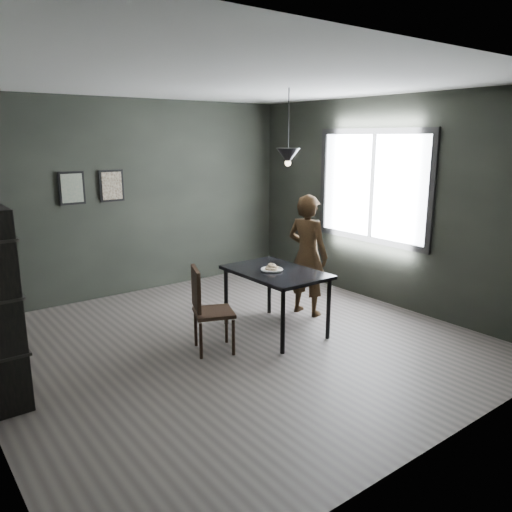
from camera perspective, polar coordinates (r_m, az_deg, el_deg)
ground at (r=5.72m, az=-2.53°, el=-9.89°), size 5.00×5.00×0.00m
back_wall at (r=7.50m, az=-13.66°, el=6.46°), size 5.00×0.10×2.80m
ceiling at (r=5.28m, az=-2.86°, el=19.26°), size 5.00×5.00×0.02m
window_assembly at (r=7.11m, az=13.13°, el=7.75°), size 0.04×1.96×1.56m
cafe_table at (r=5.83m, az=2.26°, el=-2.41°), size 0.80×1.20×0.75m
white_plate at (r=5.81m, az=1.82°, el=-1.61°), size 0.23×0.23×0.01m
donut_pile at (r=5.80m, az=1.83°, el=-1.33°), size 0.18×0.18×0.07m
woman at (r=6.43m, az=5.89°, el=0.08°), size 0.51×0.65×1.57m
wood_chair at (r=5.34m, az=-5.76°, el=-5.53°), size 0.53×0.53×0.94m
pendant_lamp at (r=5.85m, az=3.68°, el=11.34°), size 0.28×0.28×0.86m
framed_print_left at (r=7.14m, az=-20.31°, el=7.29°), size 0.34×0.04×0.44m
framed_print_right at (r=7.31m, az=-16.17°, el=7.72°), size 0.34×0.04×0.44m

